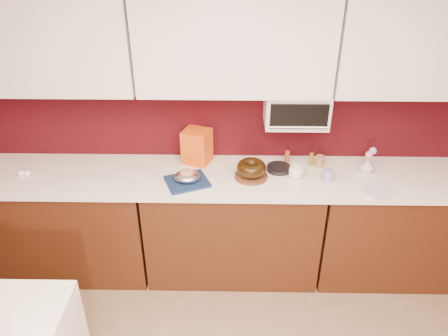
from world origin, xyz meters
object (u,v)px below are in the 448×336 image
pandoro_box (197,146)px  coffee_mug (296,171)px  foil_ham_nest (187,176)px  blue_jar (328,176)px  bundt_cake (251,168)px  toaster_oven (296,108)px  flower_vase (367,165)px

pandoro_box → coffee_mug: bearing=2.8°
foil_ham_nest → blue_jar: foil_ham_nest is taller
blue_jar → bundt_cake: bearing=175.9°
foil_ham_nest → bundt_cake: bearing=10.3°
toaster_oven → flower_vase: 0.69m
blue_jar → foil_ham_nest: bearing=-177.5°
bundt_cake → foil_ham_nest: 0.47m
flower_vase → bundt_cake: bearing=-173.8°
toaster_oven → flower_vase: toaster_oven is taller
coffee_mug → flower_vase: flower_vase is taller
bundt_cake → coffee_mug: (0.33, 0.01, -0.03)m
coffee_mug → bundt_cake: bearing=-179.1°
foil_ham_nest → pandoro_box: size_ratio=0.70×
foil_ham_nest → toaster_oven: bearing=19.6°
bundt_cake → coffee_mug: 0.33m
bundt_cake → blue_jar: (0.55, -0.04, -0.04)m
foil_ham_nest → blue_jar: 1.02m
toaster_oven → flower_vase: (0.55, -0.10, -0.41)m
pandoro_box → toaster_oven: bearing=16.9°
toaster_oven → flower_vase: bearing=-10.3°
foil_ham_nest → blue_jar: (1.02, 0.04, -0.01)m
foil_ham_nest → pandoro_box: pandoro_box is taller
bundt_cake → coffee_mug: bundt_cake is taller
coffee_mug → blue_jar: size_ratio=1.19×
pandoro_box → coffee_mug: 0.78m
coffee_mug → blue_jar: coffee_mug is taller
toaster_oven → bundt_cake: 0.54m
bundt_cake → blue_jar: bundt_cake is taller
bundt_cake → pandoro_box: size_ratio=0.81×
pandoro_box → bundt_cake: bearing=-9.6°
bundt_cake → flower_vase: size_ratio=1.73×
bundt_cake → blue_jar: 0.55m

